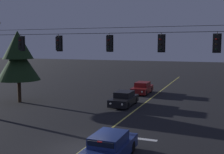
# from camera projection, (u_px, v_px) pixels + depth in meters

# --- Properties ---
(ground_plane) EXTENTS (180.00, 180.00, 0.00)m
(ground_plane) POSITION_uv_depth(u_px,v_px,m) (83.00, 150.00, 16.09)
(ground_plane) COLOR black
(lane_centre_stripe) EXTENTS (0.14, 60.00, 0.01)m
(lane_centre_stripe) POSITION_uv_depth(u_px,v_px,m) (132.00, 112.00, 25.06)
(lane_centre_stripe) COLOR #D1C64C
(lane_centre_stripe) RESTS_ON ground
(stop_bar_paint) EXTENTS (3.40, 0.36, 0.01)m
(stop_bar_paint) POSITION_uv_depth(u_px,v_px,m) (131.00, 138.00, 18.26)
(stop_bar_paint) COLOR silver
(stop_bar_paint) RESTS_ON ground
(signal_span_assembly) EXTENTS (21.05, 0.32, 8.04)m
(signal_span_assembly) POSITION_uv_depth(u_px,v_px,m) (107.00, 71.00, 19.02)
(signal_span_assembly) COLOR #423021
(signal_span_assembly) RESTS_ON ground
(traffic_light_leftmost) EXTENTS (0.48, 0.41, 1.22)m
(traffic_light_leftmost) POSITION_uv_depth(u_px,v_px,m) (21.00, 44.00, 21.21)
(traffic_light_leftmost) COLOR black
(traffic_light_left_inner) EXTENTS (0.48, 0.41, 1.22)m
(traffic_light_left_inner) POSITION_uv_depth(u_px,v_px,m) (58.00, 43.00, 20.08)
(traffic_light_left_inner) COLOR black
(traffic_light_centre) EXTENTS (0.48, 0.41, 1.22)m
(traffic_light_centre) POSITION_uv_depth(u_px,v_px,m) (109.00, 43.00, 18.74)
(traffic_light_centre) COLOR black
(traffic_light_right_inner) EXTENTS (0.48, 0.41, 1.22)m
(traffic_light_right_inner) POSITION_uv_depth(u_px,v_px,m) (161.00, 43.00, 17.53)
(traffic_light_right_inner) COLOR black
(traffic_light_rightmost) EXTENTS (0.48, 0.41, 1.22)m
(traffic_light_rightmost) POSITION_uv_depth(u_px,v_px,m) (217.00, 43.00, 16.39)
(traffic_light_rightmost) COLOR black
(car_waiting_near_lane) EXTENTS (1.80, 4.33, 1.39)m
(car_waiting_near_lane) POSITION_uv_depth(u_px,v_px,m) (109.00, 147.00, 14.72)
(car_waiting_near_lane) COLOR navy
(car_waiting_near_lane) RESTS_ON ground
(car_oncoming_lead) EXTENTS (1.80, 4.42, 1.39)m
(car_oncoming_lead) POSITION_uv_depth(u_px,v_px,m) (124.00, 99.00, 27.87)
(car_oncoming_lead) COLOR black
(car_oncoming_lead) RESTS_ON ground
(car_oncoming_trailing) EXTENTS (1.80, 4.42, 1.39)m
(car_oncoming_trailing) POSITION_uv_depth(u_px,v_px,m) (142.00, 88.00, 34.82)
(car_oncoming_trailing) COLOR maroon
(car_oncoming_trailing) RESTS_ON ground
(tree_verge_near) EXTENTS (4.37, 4.37, 7.32)m
(tree_verge_near) POSITION_uv_depth(u_px,v_px,m) (18.00, 58.00, 29.07)
(tree_verge_near) COLOR #332316
(tree_verge_near) RESTS_ON ground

